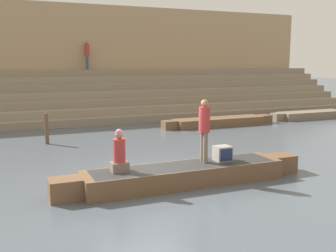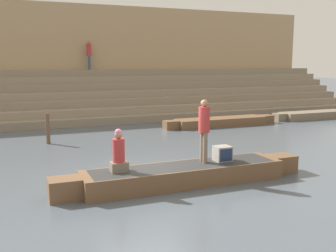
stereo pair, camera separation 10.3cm
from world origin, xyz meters
name	(u,v)px [view 2 (the right image)]	position (x,y,z in m)	size (l,w,h in m)	color
ground_plane	(145,179)	(0.00, 0.00, 0.00)	(120.00, 120.00, 0.00)	#4C5660
ghat_steps	(73,102)	(0.00, 12.97, 1.01)	(36.00, 4.94, 2.82)	gray
back_wall	(65,60)	(0.00, 15.33, 3.38)	(34.20, 1.28, 6.82)	tan
rowboat_main	(185,174)	(0.86, -0.79, 0.27)	(7.14, 1.30, 0.51)	brown
person_standing	(204,126)	(1.48, -0.68, 1.54)	(0.31, 0.31, 1.76)	#756656
person_rowing	(119,154)	(-0.94, -0.70, 0.97)	(0.43, 0.34, 1.10)	#756656
tv_set	(222,154)	(2.05, -0.74, 0.72)	(0.45, 0.42, 0.42)	#9E998E
moored_boat_shore	(221,122)	(6.72, 7.50, 0.23)	(6.30, 1.15, 0.42)	brown
moored_boat_distant	(313,115)	(13.11, 7.79, 0.23)	(5.48, 1.15, 0.42)	#756651
mooring_post	(48,129)	(-2.04, 6.15, 0.63)	(0.16, 0.16, 1.25)	brown
person_on_steps	(89,53)	(1.31, 14.38, 3.85)	(0.30, 0.30, 1.76)	#3D4C75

